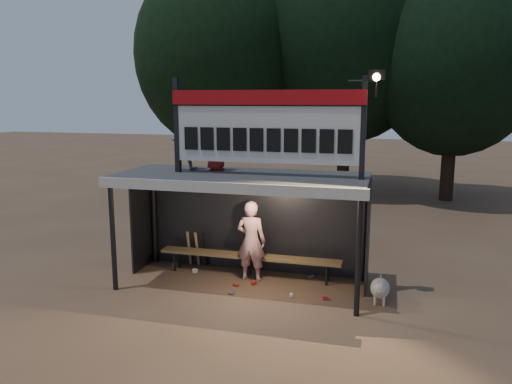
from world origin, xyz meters
TOP-DOWN VIEW (x-y plane):
  - ground at (0.00, 0.00)m, footprint 80.00×80.00m
  - player at (0.11, 0.34)m, footprint 0.65×0.45m
  - child_a at (-1.37, 0.36)m, footprint 0.60×0.48m
  - child_b at (-0.68, 0.42)m, footprint 0.63×0.62m
  - dugout_shelter at (0.00, 0.24)m, footprint 5.10×2.08m
  - scoreboard_assembly at (0.56, -0.01)m, footprint 4.10×0.27m
  - bench at (0.00, 0.55)m, footprint 4.00×0.35m
  - tree_left at (-4.00, 10.00)m, footprint 6.46×6.46m
  - tree_mid at (1.00, 11.50)m, footprint 7.22×7.22m
  - tree_right at (5.00, 10.50)m, footprint 6.08×6.08m
  - dog at (2.79, -0.19)m, footprint 0.36×0.81m
  - bats at (-1.31, 0.82)m, footprint 0.49×0.33m
  - litter at (0.15, 0.08)m, footprint 3.71×1.42m

SIDE VIEW (x-z plane):
  - ground at x=0.00m, z-range 0.00..0.00m
  - litter at x=0.15m, z-range 0.00..0.08m
  - dog at x=2.79m, z-range 0.03..0.53m
  - bats at x=-1.31m, z-range 0.01..0.85m
  - bench at x=0.00m, z-range 0.19..0.67m
  - player at x=0.11m, z-range 0.00..1.72m
  - dugout_shelter at x=0.00m, z-range 0.69..3.01m
  - child_b at x=-0.68m, z-range 2.32..3.42m
  - child_a at x=-1.37m, z-range 2.32..3.52m
  - scoreboard_assembly at x=0.56m, z-range 2.33..4.32m
  - tree_right at x=5.00m, z-range 0.83..9.55m
  - tree_left at x=-4.00m, z-range 0.88..10.15m
  - tree_mid at x=1.00m, z-range 0.99..11.34m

